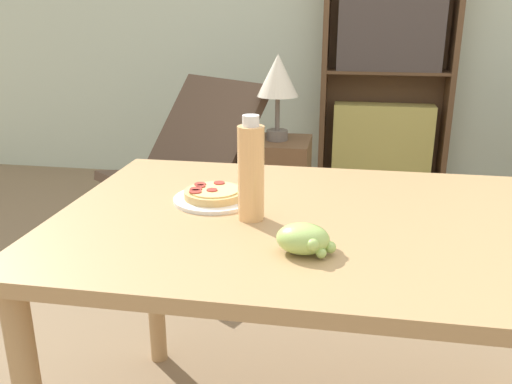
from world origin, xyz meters
TOP-DOWN VIEW (x-y plane):
  - wall_back at (0.00, 2.62)m, footprint 8.00×0.05m
  - dining_table at (0.03, -0.11)m, footprint 1.40×0.89m
  - pizza_on_plate at (-0.30, -0.04)m, footprint 0.22×0.22m
  - grape_bunch at (-0.04, -0.32)m, footprint 0.13×0.09m
  - drink_bottle at (-0.18, -0.15)m, footprint 0.06×0.06m
  - lounge_chair_near at (-0.84, 1.32)m, footprint 0.94×1.00m
  - bookshelf at (0.27, 2.47)m, footprint 0.88×0.25m
  - side_table at (-0.32, 1.34)m, footprint 0.34×0.34m
  - table_lamp at (-0.32, 1.34)m, footprint 0.21×0.21m

SIDE VIEW (x-z plane):
  - lounge_chair_near at x=-0.84m, z-range -0.15..0.73m
  - side_table at x=-0.32m, z-range 0.00..0.60m
  - dining_table at x=0.03m, z-range 0.29..1.05m
  - bookshelf at x=0.27m, z-range -0.07..1.61m
  - pizza_on_plate at x=-0.30m, z-range 0.76..0.79m
  - grape_bunch at x=-0.04m, z-range 0.76..0.82m
  - drink_bottle at x=-0.18m, z-range 0.75..1.01m
  - table_lamp at x=-0.32m, z-range 0.70..1.13m
  - wall_back at x=0.00m, z-range 0.00..2.60m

